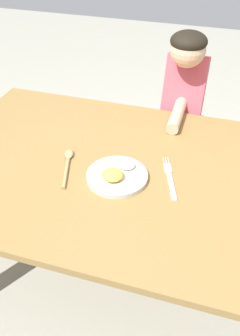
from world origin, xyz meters
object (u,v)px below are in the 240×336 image
spoon (68,163)px  person (181,124)px  fork (170,179)px  plate (117,175)px

spoon → person: size_ratio=0.22×
fork → person: bearing=-14.2°
plate → fork: bearing=15.8°
plate → spoon: size_ratio=1.00×
fork → spoon: spoon is taller
fork → person: (-0.05, 0.62, -0.15)m
spoon → fork: bearing=-103.6°
plate → spoon: bearing=172.8°
plate → person: 0.70m
spoon → person: 0.75m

